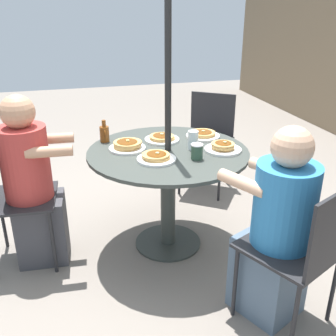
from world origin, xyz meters
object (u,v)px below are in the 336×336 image
at_px(diner_south, 277,233).
at_px(pancake_plate_c, 156,158).
at_px(pancake_plate_d, 223,148).
at_px(coffee_cup, 197,152).
at_px(pancake_plate_e, 162,138).
at_px(drinking_glass_a, 193,140).
at_px(pancake_plate_a, 127,146).
at_px(patio_chair_north, 208,134).
at_px(patio_chair_east, 6,193).
at_px(patio_chair_south, 305,247).
at_px(diner_east, 33,188).
at_px(patio_table, 168,171).
at_px(pancake_plate_b, 203,135).
at_px(syrup_bottle, 104,133).

height_order(diner_south, pancake_plate_c, diner_south).
xyz_separation_m(pancake_plate_d, coffee_cup, (0.09, -0.22, 0.03)).
relative_size(pancake_plate_e, drinking_glass_a, 1.95).
bearing_deg(pancake_plate_a, patio_chair_north, 131.15).
bearing_deg(patio_chair_east, patio_chair_south, 59.69).
xyz_separation_m(diner_east, drinking_glass_a, (0.09, 1.08, 0.27)).
relative_size(diner_south, drinking_glass_a, 8.84).
xyz_separation_m(patio_chair_south, pancake_plate_e, (-1.19, -0.45, 0.24)).
xyz_separation_m(patio_chair_north, coffee_cup, (1.08, -0.50, 0.27)).
distance_m(patio_table, diner_east, 0.91).
bearing_deg(pancake_plate_d, drinking_glass_a, -114.99).
xyz_separation_m(patio_table, pancake_plate_e, (-0.20, 0.01, 0.17)).
distance_m(patio_table, pancake_plate_a, 0.33).
bearing_deg(pancake_plate_b, pancake_plate_d, 5.63).
distance_m(patio_chair_south, coffee_cup, 0.89).
relative_size(patio_chair_east, drinking_glass_a, 6.96).
distance_m(patio_chair_north, coffee_cup, 1.22).
relative_size(diner_east, drinking_glass_a, 9.11).
distance_m(pancake_plate_d, coffee_cup, 0.24).
relative_size(patio_chair_north, coffee_cup, 8.91).
bearing_deg(syrup_bottle, pancake_plate_e, 77.32).
bearing_deg(patio_chair_north, patio_chair_south, 120.54).
relative_size(patio_table, pancake_plate_a, 4.39).
bearing_deg(coffee_cup, pancake_plate_e, -162.69).
height_order(diner_south, drinking_glass_a, diner_south).
height_order(pancake_plate_c, coffee_cup, coffee_cup).
relative_size(pancake_plate_d, syrup_bottle, 1.58).
height_order(patio_chair_east, patio_chair_south, same).
xyz_separation_m(syrup_bottle, drinking_glass_a, (0.32, 0.57, 0.00)).
distance_m(diner_south, coffee_cup, 0.73).
height_order(pancake_plate_e, coffee_cup, coffee_cup).
bearing_deg(patio_chair_north, diner_east, 63.57).
bearing_deg(diner_east, coffee_cup, 79.83).
height_order(patio_chair_east, diner_east, diner_east).
distance_m(pancake_plate_a, pancake_plate_e, 0.30).
xyz_separation_m(patio_table, patio_chair_north, (-0.88, 0.64, -0.07)).
distance_m(diner_east, pancake_plate_c, 0.85).
height_order(pancake_plate_d, syrup_bottle, syrup_bottle).
relative_size(diner_east, pancake_plate_c, 4.66).
height_order(pancake_plate_b, syrup_bottle, syrup_bottle).
bearing_deg(pancake_plate_d, patio_chair_north, 164.28).
xyz_separation_m(diner_south, syrup_bottle, (-1.12, -0.78, 0.29)).
relative_size(patio_chair_east, pancake_plate_e, 3.56).
bearing_deg(diner_east, patio_chair_north, 121.88).
height_order(pancake_plate_b, pancake_plate_d, pancake_plate_d).
height_order(patio_chair_south, diner_south, diner_south).
height_order(pancake_plate_a, syrup_bottle, syrup_bottle).
bearing_deg(pancake_plate_c, syrup_bottle, -148.92).
relative_size(patio_chair_north, pancake_plate_e, 3.56).
bearing_deg(patio_chair_north, pancake_plate_b, 101.35).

